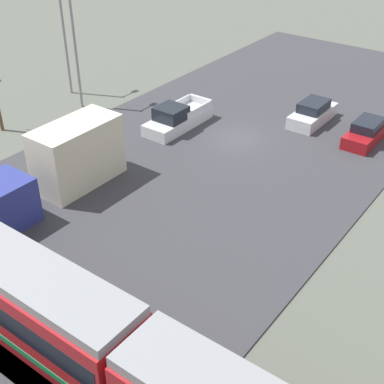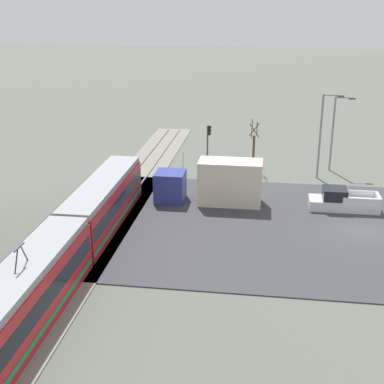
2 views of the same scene
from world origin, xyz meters
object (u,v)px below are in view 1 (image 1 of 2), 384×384
at_px(street_lamp_mid_block, 77,45).
at_px(sedan_car_0, 366,132).
at_px(box_truck, 62,164).
at_px(light_rail_tram, 132,367).
at_px(pickup_truck, 177,118).
at_px(street_lamp_near_crossing, 67,39).
at_px(sedan_car_1, 313,113).

bearing_deg(street_lamp_mid_block, sedan_car_0, -160.09).
height_order(box_truck, sedan_car_0, box_truck).
xyz_separation_m(light_rail_tram, pickup_truck, (12.52, -18.47, -1.01)).
bearing_deg(sedan_car_0, pickup_truck, 27.44).
bearing_deg(street_lamp_near_crossing, street_lamp_mid_block, 152.09).
xyz_separation_m(sedan_car_1, street_lamp_mid_block, (15.48, 7.70, 3.98)).
relative_size(light_rail_tram, box_truck, 3.05).
distance_m(street_lamp_near_crossing, street_lamp_mid_block, 3.14).
height_order(box_truck, sedan_car_1, box_truck).
xyz_separation_m(light_rail_tram, sedan_car_0, (1.04, -24.44, -1.07)).
xyz_separation_m(box_truck, street_lamp_mid_block, (8.21, -9.30, 2.90)).
relative_size(light_rail_tram, sedan_car_0, 6.07).
height_order(street_lamp_near_crossing, street_lamp_mid_block, street_lamp_mid_block).
bearing_deg(sedan_car_0, street_lamp_near_crossing, 14.18).
bearing_deg(street_lamp_near_crossing, light_rail_tram, 141.39).
bearing_deg(box_truck, street_lamp_mid_block, -48.55).
bearing_deg(light_rail_tram, pickup_truck, -55.87).
height_order(sedan_car_1, street_lamp_mid_block, street_lamp_mid_block).
height_order(light_rail_tram, street_lamp_mid_block, street_lamp_mid_block).
bearing_deg(pickup_truck, sedan_car_0, -152.56).
height_order(box_truck, street_lamp_near_crossing, street_lamp_near_crossing).
distance_m(light_rail_tram, street_lamp_mid_block, 27.17).
bearing_deg(sedan_car_1, pickup_truck, 41.96).
height_order(light_rail_tram, box_truck, light_rail_tram).
xyz_separation_m(box_truck, sedan_car_1, (-7.27, -17.00, -1.07)).
xyz_separation_m(light_rail_tram, sedan_car_1, (5.26, -25.01, -1.03)).
distance_m(box_truck, pickup_truck, 10.52).
xyz_separation_m(light_rail_tram, box_truck, (12.52, -8.00, 0.04)).
distance_m(pickup_truck, street_lamp_mid_block, 9.20).
height_order(light_rail_tram, sedan_car_1, light_rail_tram).
height_order(light_rail_tram, pickup_truck, light_rail_tram).
xyz_separation_m(pickup_truck, street_lamp_near_crossing, (10.98, -0.29, 3.61)).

